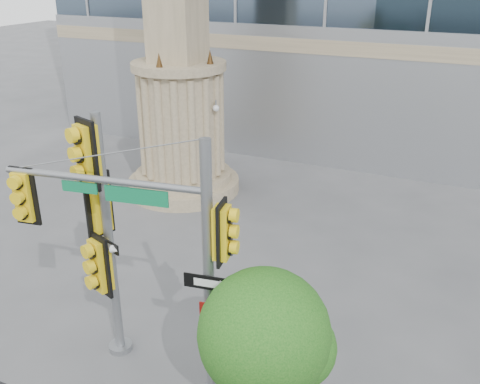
% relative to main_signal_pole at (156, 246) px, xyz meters
% --- Properties ---
extents(ground, '(120.00, 120.00, 0.00)m').
position_rel_main_signal_pole_xyz_m(ground, '(0.85, 0.79, -3.56)').
color(ground, '#545456').
rests_on(ground, ground).
extents(monument, '(4.40, 4.40, 16.60)m').
position_rel_main_signal_pole_xyz_m(monument, '(-5.15, 9.79, 1.96)').
color(monument, gray).
rests_on(monument, ground).
extents(main_signal_pole, '(4.44, 1.06, 5.74)m').
position_rel_main_signal_pole_xyz_m(main_signal_pole, '(0.00, 0.00, 0.00)').
color(main_signal_pole, slate).
rests_on(main_signal_pole, ground).
extents(secondary_signal_pole, '(0.98, 0.94, 5.75)m').
position_rel_main_signal_pole_xyz_m(secondary_signal_pole, '(-1.82, 0.66, -0.18)').
color(secondary_signal_pole, slate).
rests_on(secondary_signal_pole, ground).
extents(street_tree, '(2.38, 2.32, 3.71)m').
position_rel_main_signal_pole_xyz_m(street_tree, '(2.39, -0.33, -1.12)').
color(street_tree, gray).
rests_on(street_tree, ground).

